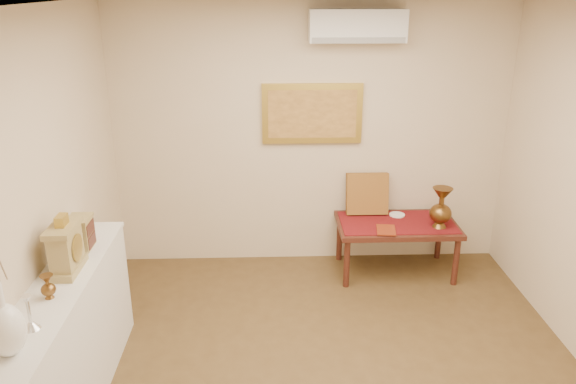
{
  "coord_description": "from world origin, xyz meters",
  "views": [
    {
      "loc": [
        -0.44,
        -3.27,
        2.83
      ],
      "look_at": [
        -0.28,
        1.15,
        1.17
      ],
      "focal_mm": 35.0,
      "sensor_mm": 36.0,
      "label": 1
    }
  ],
  "objects_px": {
    "display_ledge": "(69,347)",
    "low_table": "(397,229)",
    "mantel_clock": "(66,248)",
    "brass_urn_tall": "(441,203)",
    "wooden_chest": "(81,233)"
  },
  "relations": [
    {
      "from": "display_ledge",
      "to": "low_table",
      "type": "distance_m",
      "value": 3.27
    },
    {
      "from": "display_ledge",
      "to": "mantel_clock",
      "type": "bearing_deg",
      "value": 85.74
    },
    {
      "from": "wooden_chest",
      "to": "low_table",
      "type": "bearing_deg",
      "value": 26.63
    },
    {
      "from": "low_table",
      "to": "display_ledge",
      "type": "bearing_deg",
      "value": -144.9
    },
    {
      "from": "brass_urn_tall",
      "to": "wooden_chest",
      "type": "xyz_separation_m",
      "value": [
        -3.07,
        -1.21,
        0.3
      ]
    },
    {
      "from": "brass_urn_tall",
      "to": "display_ledge",
      "type": "height_order",
      "value": "brass_urn_tall"
    },
    {
      "from": "display_ledge",
      "to": "low_table",
      "type": "relative_size",
      "value": 1.68
    },
    {
      "from": "mantel_clock",
      "to": "low_table",
      "type": "distance_m",
      "value": 3.23
    },
    {
      "from": "wooden_chest",
      "to": "low_table",
      "type": "distance_m",
      "value": 3.06
    },
    {
      "from": "display_ledge",
      "to": "low_table",
      "type": "height_order",
      "value": "display_ledge"
    },
    {
      "from": "brass_urn_tall",
      "to": "display_ledge",
      "type": "distance_m",
      "value": 3.54
    },
    {
      "from": "display_ledge",
      "to": "wooden_chest",
      "type": "distance_m",
      "value": 0.81
    },
    {
      "from": "display_ledge",
      "to": "wooden_chest",
      "type": "relative_size",
      "value": 8.28
    },
    {
      "from": "brass_urn_tall",
      "to": "wooden_chest",
      "type": "distance_m",
      "value": 3.31
    },
    {
      "from": "display_ledge",
      "to": "wooden_chest",
      "type": "bearing_deg",
      "value": 90.42
    }
  ]
}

